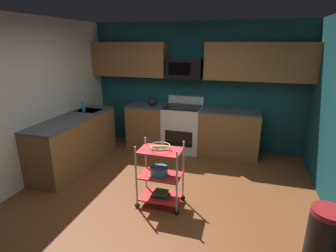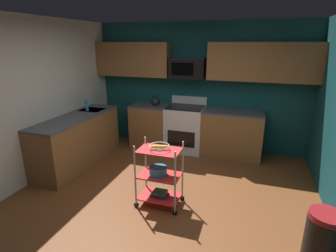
{
  "view_description": "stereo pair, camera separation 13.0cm",
  "coord_description": "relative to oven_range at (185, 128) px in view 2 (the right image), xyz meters",
  "views": [
    {
      "loc": [
        1.02,
        -3.05,
        2.19
      ],
      "look_at": [
        -0.0,
        0.41,
        1.05
      ],
      "focal_mm": 28.28,
      "sensor_mm": 36.0,
      "label": 1
    },
    {
      "loc": [
        1.14,
        -3.01,
        2.19
      ],
      "look_at": [
        -0.0,
        0.41,
        1.05
      ],
      "focal_mm": 28.28,
      "sensor_mm": 36.0,
      "label": 2
    }
  ],
  "objects": [
    {
      "name": "floor",
      "position": [
        0.18,
        -2.1,
        -0.5
      ],
      "size": [
        4.4,
        4.8,
        0.04
      ],
      "primitive_type": "cube",
      "color": "brown",
      "rests_on": "ground"
    },
    {
      "name": "wall_back",
      "position": [
        0.18,
        0.33,
        0.82
      ],
      "size": [
        4.52,
        0.06,
        2.6
      ],
      "primitive_type": "cube",
      "color": "#14474C",
      "rests_on": "ground"
    },
    {
      "name": "wall_left",
      "position": [
        -2.05,
        -2.1,
        0.82
      ],
      "size": [
        0.06,
        4.8,
        2.6
      ],
      "primitive_type": "cube",
      "color": "silver",
      "rests_on": "ground"
    },
    {
      "name": "counter_run",
      "position": [
        -0.62,
        -0.54,
        -0.01
      ],
      "size": [
        3.55,
        2.55,
        0.92
      ],
      "color": "brown",
      "rests_on": "ground"
    },
    {
      "name": "oven_range",
      "position": [
        0.0,
        0.0,
        0.0
      ],
      "size": [
        0.76,
        0.65,
        1.1
      ],
      "color": "white",
      "rests_on": "ground"
    },
    {
      "name": "upper_cabinets",
      "position": [
        0.23,
        0.13,
        1.37
      ],
      "size": [
        4.4,
        0.33,
        0.7
      ],
      "color": "brown"
    },
    {
      "name": "microwave",
      "position": [
        -0.0,
        0.1,
        1.22
      ],
      "size": [
        0.7,
        0.39,
        0.4
      ],
      "color": "black"
    },
    {
      "name": "rolling_cart",
      "position": [
        0.18,
        -2.06,
        -0.03
      ],
      "size": [
        0.63,
        0.39,
        0.91
      ],
      "color": "silver",
      "rests_on": "ground"
    },
    {
      "name": "fruit_bowl",
      "position": [
        0.18,
        -2.06,
        0.4
      ],
      "size": [
        0.27,
        0.27,
        0.07
      ],
      "color": "silver",
      "rests_on": "rolling_cart"
    },
    {
      "name": "mixing_bowl_large",
      "position": [
        0.16,
        -2.06,
        0.04
      ],
      "size": [
        0.25,
        0.25,
        0.11
      ],
      "color": "#338CBF",
      "rests_on": "rolling_cart"
    },
    {
      "name": "book_stack",
      "position": [
        0.18,
        -2.06,
        -0.31
      ],
      "size": [
        0.25,
        0.19,
        0.08
      ],
      "color": "#1E4C8C",
      "rests_on": "rolling_cart"
    },
    {
      "name": "kettle",
      "position": [
        -0.66,
        -0.0,
        0.52
      ],
      "size": [
        0.21,
        0.18,
        0.26
      ],
      "color": "black",
      "rests_on": "counter_run"
    },
    {
      "name": "dish_soap_bottle",
      "position": [
        -1.76,
        -0.86,
        0.54
      ],
      "size": [
        0.06,
        0.06,
        0.2
      ],
      "primitive_type": "cylinder",
      "color": "#2D8CBF",
      "rests_on": "counter_run"
    },
    {
      "name": "trash_can",
      "position": [
        2.08,
        -2.63,
        -0.15
      ],
      "size": [
        0.34,
        0.42,
        0.66
      ],
      "color": "black",
      "rests_on": "ground"
    }
  ]
}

